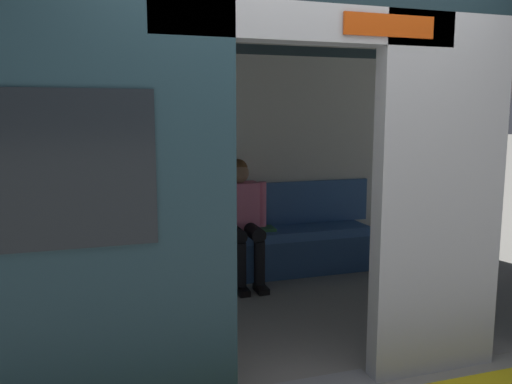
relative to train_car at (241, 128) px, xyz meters
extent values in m
cube|color=#ADAFB5|center=(-0.93, 1.16, -0.42)|extent=(0.87, 0.12, 2.21)
cube|color=black|center=(-0.93, 1.17, -0.15)|extent=(0.48, 0.02, 0.55)
cube|color=black|center=(1.35, 1.22, -0.15)|extent=(1.10, 0.02, 0.76)
cube|color=#ADAFB5|center=(-0.05, 1.14, 0.59)|extent=(1.75, 0.16, 0.20)
cube|color=#BF3F0C|center=(-0.49, 1.23, 0.59)|extent=(0.56, 0.02, 0.12)
cube|color=#15272E|center=(-0.05, -0.09, 0.75)|extent=(6.40, 2.61, 0.12)
cube|color=gray|center=(-0.05, -0.09, -1.52)|extent=(6.08, 2.45, 0.01)
cube|color=silver|center=(-0.05, -1.31, -0.42)|extent=(6.08, 0.10, 2.21)
cube|color=#38609E|center=(-0.05, -1.25, -0.83)|extent=(3.52, 0.06, 0.45)
cube|color=white|center=(-0.05, -0.09, 0.66)|extent=(4.48, 0.16, 0.03)
cube|color=#38609E|center=(-0.05, -1.03, -1.10)|extent=(3.22, 0.44, 0.09)
cube|color=navy|center=(-0.05, -0.83, -1.33)|extent=(3.22, 0.04, 0.38)
cube|color=pink|center=(-0.27, -1.01, -0.80)|extent=(0.38, 0.23, 0.50)
sphere|color=#8C664C|center=(-0.27, -1.01, -0.46)|extent=(0.21, 0.21, 0.21)
sphere|color=brown|center=(-0.27, -1.02, -0.42)|extent=(0.19, 0.19, 0.19)
cylinder|color=pink|center=(-0.51, -0.98, -0.77)|extent=(0.08, 0.08, 0.44)
cylinder|color=pink|center=(-0.04, -0.99, -0.77)|extent=(0.08, 0.08, 0.44)
cylinder|color=black|center=(-0.36, -0.81, -1.00)|extent=(0.14, 0.40, 0.14)
cylinder|color=black|center=(-0.18, -0.82, -1.00)|extent=(0.14, 0.40, 0.14)
cylinder|color=black|center=(-0.36, -0.61, -1.27)|extent=(0.10, 0.10, 0.43)
cylinder|color=black|center=(-0.18, -0.62, -1.27)|extent=(0.10, 0.10, 0.43)
cube|color=black|center=(-0.36, -0.56, -1.49)|extent=(0.10, 0.22, 0.06)
cube|color=black|center=(-0.18, -0.57, -1.49)|extent=(0.10, 0.22, 0.06)
cube|color=#262D4C|center=(0.11, -1.06, -0.97)|extent=(0.26, 0.14, 0.17)
cube|color=#1A2035|center=(0.11, -0.98, -0.98)|extent=(0.02, 0.01, 0.14)
cube|color=#33723F|center=(-0.58, -1.05, -1.04)|extent=(0.16, 0.23, 0.03)
cylinder|color=silver|center=(0.32, 0.65, -0.43)|extent=(0.04, 0.04, 2.19)
camera|label=1|loc=(1.14, 3.83, 0.11)|focal=36.86mm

